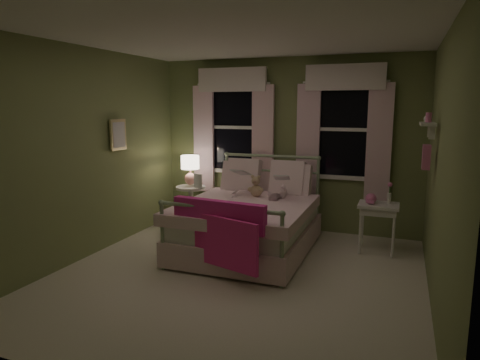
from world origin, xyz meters
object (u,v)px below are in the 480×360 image
at_px(nightstand_left, 191,201).
at_px(bed, 249,222).
at_px(teddy_bear, 256,188).
at_px(nightstand_right, 378,211).
at_px(child_left, 241,176).
at_px(table_lamp, 190,167).
at_px(child_right, 279,179).

bearing_deg(nightstand_left, bed, -30.00).
relative_size(teddy_bear, nightstand_right, 0.47).
distance_m(child_left, table_lamp, 0.99).
distance_m(child_right, nightstand_right, 1.35).
distance_m(bed, nightstand_left, 1.41).
bearing_deg(nightstand_left, table_lamp, 180.00).
xyz_separation_m(child_right, table_lamp, (-1.50, 0.28, 0.04)).
height_order(teddy_bear, table_lamp, table_lamp).
distance_m(child_right, nightstand_left, 1.61).
height_order(child_right, nightstand_left, child_right).
bearing_deg(child_right, nightstand_right, -173.85).
distance_m(teddy_bear, table_lamp, 1.31).
relative_size(child_left, nightstand_right, 1.07).
bearing_deg(nightstand_right, bed, -162.55).
bearing_deg(table_lamp, bed, -30.00).
relative_size(bed, nightstand_left, 3.13).
height_order(child_left, nightstand_right, child_left).
bearing_deg(nightstand_left, child_right, -10.71).
relative_size(bed, nightstand_right, 3.18).
relative_size(teddy_bear, nightstand_left, 0.46).
distance_m(child_right, teddy_bear, 0.34).
relative_size(child_left, child_right, 1.00).
height_order(bed, child_right, child_right).
bearing_deg(teddy_bear, bed, -90.00).
relative_size(bed, table_lamp, 4.46).
distance_m(bed, teddy_bear, 0.49).
relative_size(table_lamp, nightstand_right, 0.71).
relative_size(child_left, table_lamp, 1.50).
bearing_deg(child_right, nightstand_left, -7.88).
bearing_deg(bed, teddy_bear, 90.00).
height_order(bed, table_lamp, bed).
xyz_separation_m(bed, nightstand_left, (-1.22, 0.71, 0.03)).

